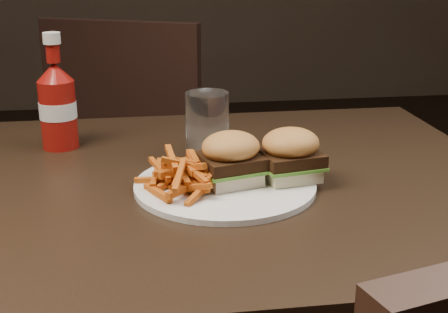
{
  "coord_description": "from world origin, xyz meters",
  "views": [
    {
      "loc": [
        -0.02,
        -0.96,
        1.12
      ],
      "look_at": [
        0.11,
        -0.04,
        0.8
      ],
      "focal_mm": 50.0,
      "sensor_mm": 36.0,
      "label": 1
    }
  ],
  "objects": [
    {
      "name": "ketchup_bottle",
      "position": [
        -0.16,
        0.2,
        0.81
      ],
      "size": [
        0.08,
        0.08,
        0.14
      ],
      "primitive_type": "cylinder",
      "rotation": [
        0.0,
        0.0,
        0.21
      ],
      "color": "maroon",
      "rests_on": "dining_table"
    },
    {
      "name": "tumbler",
      "position": [
        0.11,
        0.11,
        0.81
      ],
      "size": [
        0.09,
        0.09,
        0.12
      ],
      "primitive_type": "cylinder",
      "rotation": [
        0.0,
        0.0,
        0.13
      ],
      "color": "white",
      "rests_on": "dining_table"
    },
    {
      "name": "plate",
      "position": [
        0.11,
        -0.05,
        0.76
      ],
      "size": [
        0.29,
        0.29,
        0.01
      ],
      "primitive_type": "cylinder",
      "color": "white",
      "rests_on": "dining_table"
    },
    {
      "name": "sandwich_half_a",
      "position": [
        0.12,
        -0.05,
        0.77
      ],
      "size": [
        0.1,
        0.1,
        0.02
      ],
      "primitive_type": "cube",
      "rotation": [
        0.0,
        0.0,
        0.26
      ],
      "color": "#F6DDC0",
      "rests_on": "plate"
    },
    {
      "name": "fries_pile",
      "position": [
        0.05,
        -0.06,
        0.78
      ],
      "size": [
        0.16,
        0.16,
        0.05
      ],
      "primitive_type": null,
      "rotation": [
        0.0,
        0.0,
        -0.42
      ],
      "color": "#B32900",
      "rests_on": "plate"
    },
    {
      "name": "sandwich_half_b",
      "position": [
        0.22,
        -0.05,
        0.77
      ],
      "size": [
        0.09,
        0.09,
        0.02
      ],
      "primitive_type": "cube",
      "rotation": [
        0.0,
        0.0,
        0.17
      ],
      "color": "beige",
      "rests_on": "plate"
    },
    {
      "name": "chair_far",
      "position": [
        0.03,
        0.89,
        0.43
      ],
      "size": [
        0.62,
        0.62,
        0.04
      ],
      "primitive_type": "cube",
      "rotation": [
        0.0,
        0.0,
        2.72
      ],
      "color": "black",
      "rests_on": "ground"
    },
    {
      "name": "dining_table",
      "position": [
        0.0,
        0.0,
        0.73
      ],
      "size": [
        1.2,
        0.8,
        0.04
      ],
      "primitive_type": "cube",
      "color": "black",
      "rests_on": "ground"
    }
  ]
}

